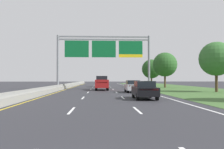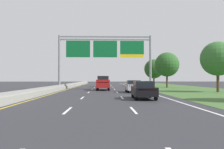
% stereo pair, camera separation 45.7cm
% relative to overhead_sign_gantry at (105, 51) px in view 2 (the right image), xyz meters
% --- Properties ---
extents(ground_plane, '(220.00, 220.00, 0.00)m').
position_rel_overhead_sign_gantry_xyz_m(ground_plane, '(-0.30, -0.99, -6.21)').
color(ground_plane, '#2B2B30').
extents(lane_striping, '(11.96, 106.00, 0.01)m').
position_rel_overhead_sign_gantry_xyz_m(lane_striping, '(-0.30, -1.45, -6.21)').
color(lane_striping, white).
rests_on(lane_striping, ground).
extents(grass_verge_right, '(14.00, 110.00, 0.02)m').
position_rel_overhead_sign_gantry_xyz_m(grass_verge_right, '(13.65, -0.99, -6.20)').
color(grass_verge_right, '#3D602D').
rests_on(grass_verge_right, ground).
extents(median_barrier_concrete, '(0.60, 110.00, 0.85)m').
position_rel_overhead_sign_gantry_xyz_m(median_barrier_concrete, '(-6.90, -0.99, -5.86)').
color(median_barrier_concrete, gray).
rests_on(median_barrier_concrete, ground).
extents(overhead_sign_gantry, '(15.06, 0.42, 8.77)m').
position_rel_overhead_sign_gantry_xyz_m(overhead_sign_gantry, '(0.00, 0.00, 0.00)').
color(overhead_sign_gantry, gray).
rests_on(overhead_sign_gantry, ground).
extents(pickup_truck_red, '(2.01, 5.40, 2.20)m').
position_rel_overhead_sign_gantry_xyz_m(pickup_truck_red, '(-0.33, -1.32, -5.14)').
color(pickup_truck_red, maroon).
rests_on(pickup_truck_red, ground).
extents(car_gold_centre_lane_suv, '(1.98, 4.73, 2.11)m').
position_rel_overhead_sign_gantry_xyz_m(car_gold_centre_lane_suv, '(-0.45, 13.03, -5.12)').
color(car_gold_centre_lane_suv, '#A38438').
rests_on(car_gold_centre_lane_suv, ground).
extents(car_silver_right_lane_sedan, '(1.83, 4.40, 1.57)m').
position_rel_overhead_sign_gantry_xyz_m(car_silver_right_lane_sedan, '(3.65, -7.66, -5.40)').
color(car_silver_right_lane_sedan, '#B2B5BA').
rests_on(car_silver_right_lane_sedan, ground).
extents(car_black_right_lane_sedan, '(1.90, 4.43, 1.57)m').
position_rel_overhead_sign_gantry_xyz_m(car_black_right_lane_sedan, '(3.33, -17.94, -5.40)').
color(car_black_right_lane_sedan, black).
rests_on(car_black_right_lane_sedan, ground).
extents(roadside_tree_mid, '(4.52, 4.52, 6.67)m').
position_rel_overhead_sign_gantry_xyz_m(roadside_tree_mid, '(14.80, -7.62, -1.81)').
color(roadside_tree_mid, '#4C3823').
rests_on(roadside_tree_mid, ground).
extents(roadside_tree_far, '(4.77, 4.77, 6.95)m').
position_rel_overhead_sign_gantry_xyz_m(roadside_tree_far, '(12.18, 8.37, -1.66)').
color(roadside_tree_far, '#4C3823').
rests_on(roadside_tree_far, ground).
extents(roadside_tree_distant, '(4.64, 4.64, 6.46)m').
position_rel_overhead_sign_gantry_xyz_m(roadside_tree_distant, '(11.85, 19.58, -2.08)').
color(roadside_tree_distant, '#4C3823').
rests_on(roadside_tree_distant, ground).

